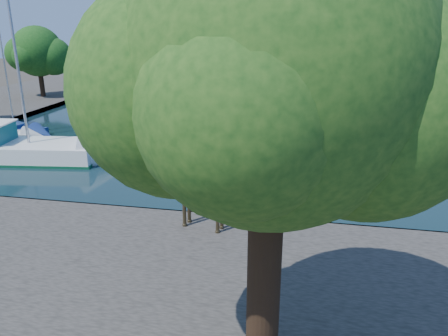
% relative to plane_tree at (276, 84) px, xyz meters
% --- Properties ---
extents(ground, '(160.00, 160.00, 0.00)m').
position_rel_plane_tree_xyz_m(ground, '(-7.62, 9.01, -7.67)').
color(ground, '#38332B').
rests_on(ground, ground).
extents(water_basin, '(38.00, 50.00, 0.08)m').
position_rel_plane_tree_xyz_m(water_basin, '(-7.62, 33.01, -7.63)').
color(water_basin, black).
rests_on(water_basin, ground).
extents(near_quay, '(50.00, 14.00, 0.50)m').
position_rel_plane_tree_xyz_m(near_quay, '(-7.62, 2.01, -7.42)').
color(near_quay, '#4A4540').
rests_on(near_quay, ground).
extents(far_quay, '(60.00, 16.00, 0.50)m').
position_rel_plane_tree_xyz_m(far_quay, '(-7.62, 65.01, -7.42)').
color(far_quay, '#4A4540').
rests_on(far_quay, ground).
extents(plane_tree, '(8.32, 6.40, 10.62)m').
position_rel_plane_tree_xyz_m(plane_tree, '(0.00, 0.00, 0.00)').
color(plane_tree, '#332114').
rests_on(plane_tree, near_quay).
extents(townhouse_west_end, '(5.44, 9.18, 14.93)m').
position_rel_plane_tree_xyz_m(townhouse_west_end, '(-30.62, 64.99, -0.31)').
color(townhouse_west_end, '#966552').
rests_on(townhouse_west_end, far_quay).
extents(townhouse_west_mid, '(5.94, 9.18, 16.79)m').
position_rel_plane_tree_xyz_m(townhouse_west_mid, '(-24.62, 64.99, 0.56)').
color(townhouse_west_mid, beige).
rests_on(townhouse_west_mid, far_quay).
extents(townhouse_west_inner, '(6.43, 9.18, 15.15)m').
position_rel_plane_tree_xyz_m(townhouse_west_inner, '(-18.12, 64.99, -0.32)').
color(townhouse_west_inner, beige).
rests_on(townhouse_west_inner, far_quay).
extents(townhouse_center, '(5.44, 9.18, 16.93)m').
position_rel_plane_tree_xyz_m(townhouse_center, '(-11.62, 64.99, 0.69)').
color(townhouse_center, brown).
rests_on(townhouse_center, far_quay).
extents(townhouse_east_inner, '(5.94, 9.18, 15.79)m').
position_rel_plane_tree_xyz_m(townhouse_east_inner, '(-5.62, 64.99, 0.06)').
color(townhouse_east_inner, tan).
rests_on(townhouse_east_inner, far_quay).
extents(townhouse_east_mid, '(6.43, 9.18, 16.65)m').
position_rel_plane_tree_xyz_m(townhouse_east_mid, '(0.88, 64.99, 0.43)').
color(townhouse_east_mid, beige).
rests_on(townhouse_east_mid, far_quay).
extents(townhouse_east_end, '(5.44, 9.18, 14.43)m').
position_rel_plane_tree_xyz_m(townhouse_east_end, '(7.38, 64.99, -0.56)').
color(townhouse_east_end, brown).
rests_on(townhouse_east_end, far_quay).
extents(far_tree_far_west, '(7.28, 5.60, 7.68)m').
position_rel_plane_tree_xyz_m(far_tree_far_west, '(-29.51, 59.50, -2.49)').
color(far_tree_far_west, '#332114').
rests_on(far_tree_far_west, far_quay).
extents(far_tree_west, '(6.76, 5.20, 7.36)m').
position_rel_plane_tree_xyz_m(far_tree_west, '(-21.52, 59.50, -2.60)').
color(far_tree_west, '#332114').
rests_on(far_tree_west, far_quay).
extents(far_tree_mid_west, '(7.80, 6.00, 8.00)m').
position_rel_plane_tree_xyz_m(far_tree_mid_west, '(-13.51, 59.50, -2.38)').
color(far_tree_mid_west, '#332114').
rests_on(far_tree_mid_west, far_quay).
extents(far_tree_mid_east, '(7.02, 5.40, 7.52)m').
position_rel_plane_tree_xyz_m(far_tree_mid_east, '(-5.52, 59.50, -2.54)').
color(far_tree_mid_east, '#332114').
rests_on(far_tree_mid_east, far_quay).
extents(far_tree_east, '(7.54, 5.80, 7.84)m').
position_rel_plane_tree_xyz_m(far_tree_east, '(2.49, 59.50, -2.43)').
color(far_tree_east, '#332114').
rests_on(far_tree_east, far_quay).
extents(far_tree_far_east, '(6.76, 5.20, 7.36)m').
position_rel_plane_tree_xyz_m(far_tree_far_east, '(10.48, 59.50, -2.60)').
color(far_tree_far_east, '#332114').
rests_on(far_tree_far_east, far_quay).
extents(side_tree_left_far, '(7.28, 5.60, 7.88)m').
position_rel_plane_tree_xyz_m(side_tree_left_far, '(-29.51, 37.00, -2.29)').
color(side_tree_left_far, '#332114').
rests_on(side_tree_left_far, left_quay).
extents(giraffe_statue, '(3.41, 1.10, 4.90)m').
position_rel_plane_tree_xyz_m(giraffe_statue, '(-3.64, 7.57, -4.76)').
color(giraffe_statue, '#3B311D').
rests_on(giraffe_statue, near_quay).
extents(motorsailer, '(12.16, 4.93, 12.35)m').
position_rel_plane_tree_xyz_m(motorsailer, '(-18.99, 15.68, -6.65)').
color(motorsailer, white).
rests_on(motorsailer, water_basin).
extents(sailboat_left_b, '(5.69, 3.05, 10.98)m').
position_rel_plane_tree_xyz_m(sailboat_left_b, '(-22.62, 21.86, -7.08)').
color(sailboat_left_b, navy).
rests_on(sailboat_left_b, water_basin).
extents(sailboat_left_c, '(7.40, 3.89, 10.80)m').
position_rel_plane_tree_xyz_m(sailboat_left_c, '(-19.62, 37.97, -7.03)').
color(sailboat_left_c, silver).
rests_on(sailboat_left_c, water_basin).
extents(sailboat_left_d, '(6.41, 4.13, 8.94)m').
position_rel_plane_tree_xyz_m(sailboat_left_d, '(-19.62, 48.33, -7.01)').
color(sailboat_left_d, silver).
rests_on(sailboat_left_d, water_basin).
extents(sailboat_left_e, '(7.37, 3.09, 10.35)m').
position_rel_plane_tree_xyz_m(sailboat_left_e, '(-21.26, 49.40, -6.99)').
color(sailboat_left_e, white).
rests_on(sailboat_left_e, water_basin).
extents(sailboat_right_a, '(6.23, 3.50, 9.89)m').
position_rel_plane_tree_xyz_m(sailboat_right_a, '(5.80, 21.47, -6.99)').
color(sailboat_right_a, silver).
rests_on(sailboat_right_a, water_basin).
extents(sailboat_right_b, '(6.31, 3.36, 12.50)m').
position_rel_plane_tree_xyz_m(sailboat_right_b, '(4.38, 21.60, -7.02)').
color(sailboat_right_b, navy).
rests_on(sailboat_right_b, water_basin).
extents(sailboat_right_c, '(5.71, 2.88, 11.56)m').
position_rel_plane_tree_xyz_m(sailboat_right_c, '(7.38, 34.28, -6.96)').
color(sailboat_right_c, white).
rests_on(sailboat_right_c, water_basin).
extents(sailboat_right_d, '(5.53, 2.79, 8.47)m').
position_rel_plane_tree_xyz_m(sailboat_right_d, '(6.10, 48.81, -7.11)').
color(sailboat_right_d, silver).
rests_on(sailboat_right_d, water_basin).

